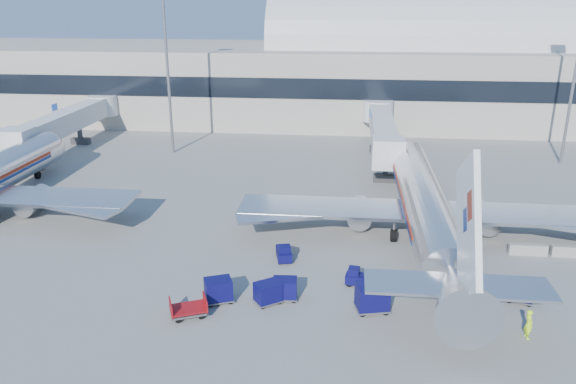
# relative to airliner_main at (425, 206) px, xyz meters

# --- Properties ---
(ground) EXTENTS (260.00, 260.00, 0.00)m
(ground) POSITION_rel_airliner_main_xyz_m (-10.00, -4.51, -2.93)
(ground) COLOR gray
(ground) RESTS_ON ground
(terminal) EXTENTS (170.00, 28.15, 21.00)m
(terminal) POSITION_rel_airliner_main_xyz_m (-23.60, 51.46, 4.60)
(terminal) COLOR #B2AA9E
(terminal) RESTS_ON ground
(airliner_main) EXTENTS (32.00, 37.26, 12.07)m
(airliner_main) POSITION_rel_airliner_main_xyz_m (0.00, 0.00, 0.00)
(airliner_main) COLOR silver
(airliner_main) RESTS_ON ground
(jetbridge_near) EXTENTS (4.40, 27.50, 6.25)m
(jetbridge_near) POSITION_rel_airliner_main_xyz_m (-2.40, 26.30, 1.00)
(jetbridge_near) COLOR silver
(jetbridge_near) RESTS_ON ground
(jetbridge_mid) EXTENTS (4.40, 27.50, 6.25)m
(jetbridge_mid) POSITION_rel_airliner_main_xyz_m (-44.40, 26.30, 1.00)
(jetbridge_mid) COLOR silver
(jetbridge_mid) RESTS_ON ground
(mast_west) EXTENTS (2.00, 1.20, 22.60)m
(mast_west) POSITION_rel_airliner_main_xyz_m (-30.00, 25.49, 11.87)
(mast_west) COLOR slate
(mast_west) RESTS_ON ground
(barrier_near) EXTENTS (3.00, 0.55, 0.90)m
(barrier_near) POSITION_rel_airliner_main_xyz_m (8.00, -2.51, -2.48)
(barrier_near) COLOR #9E9E96
(barrier_near) RESTS_ON ground
(barrier_mid) EXTENTS (3.00, 0.55, 0.90)m
(barrier_mid) POSITION_rel_airliner_main_xyz_m (11.30, -2.51, -2.48)
(barrier_mid) COLOR #9E9E96
(barrier_mid) RESTS_ON ground
(tug_lead) EXTENTS (2.13, 1.27, 1.31)m
(tug_lead) POSITION_rel_airliner_main_xyz_m (-5.66, -9.05, -2.33)
(tug_lead) COLOR #0A0944
(tug_lead) RESTS_ON ground
(tug_right) EXTENTS (2.18, 2.34, 1.40)m
(tug_right) POSITION_rel_airliner_main_xyz_m (0.58, -8.55, -2.29)
(tug_right) COLOR #0A0944
(tug_right) RESTS_ON ground
(tug_left) EXTENTS (1.54, 2.35, 1.41)m
(tug_left) POSITION_rel_airliner_main_xyz_m (-11.48, -5.60, -2.28)
(tug_left) COLOR #0A0944
(tug_left) RESTS_ON ground
(cart_train_a) EXTENTS (1.79, 1.41, 1.51)m
(cart_train_a) POSITION_rel_airliner_main_xyz_m (-10.72, -11.60, -2.12)
(cart_train_a) COLOR #0A0944
(cart_train_a) RESTS_ON ground
(cart_train_b) EXTENTS (2.16, 2.06, 1.52)m
(cart_train_b) POSITION_rel_airliner_main_xyz_m (-11.81, -12.28, -2.12)
(cart_train_b) COLOR #0A0944
(cart_train_b) RESTS_ON ground
(cart_train_c) EXTENTS (2.29, 2.05, 1.66)m
(cart_train_c) POSITION_rel_airliner_main_xyz_m (-15.18, -12.42, -2.04)
(cart_train_c) COLOR #0A0944
(cart_train_c) RESTS_ON ground
(cart_solo_near) EXTENTS (2.46, 2.08, 1.89)m
(cart_solo_near) POSITION_rel_airliner_main_xyz_m (-4.82, -12.53, -1.92)
(cart_solo_near) COLOR #0A0944
(cart_solo_near) RESTS_ON ground
(cart_solo_far) EXTENTS (2.00, 1.74, 1.50)m
(cart_solo_far) POSITION_rel_airliner_main_xyz_m (5.28, -10.21, -2.13)
(cart_solo_far) COLOR #0A0944
(cart_solo_far) RESTS_ON ground
(cart_open_red) EXTENTS (2.79, 2.43, 0.62)m
(cart_open_red) POSITION_rel_airliner_main_xyz_m (-16.70, -14.44, -2.48)
(cart_open_red) COLOR slate
(cart_open_red) RESTS_ON ground
(ramp_worker) EXTENTS (0.54, 0.75, 1.90)m
(ramp_worker) POSITION_rel_airliner_main_xyz_m (4.51, -14.67, -1.98)
(ramp_worker) COLOR #B2F419
(ramp_worker) RESTS_ON ground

